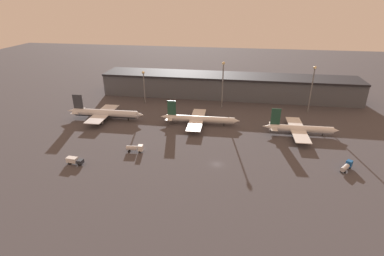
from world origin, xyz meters
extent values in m
plane|color=#423F44|center=(0.00, 0.00, 0.00)|extent=(600.00, 600.00, 0.00)
cube|color=#4C515B|center=(0.00, 91.57, 6.95)|extent=(170.23, 21.04, 13.89)
cube|color=black|center=(0.00, 91.57, 14.49)|extent=(170.23, 23.04, 1.20)
cylinder|color=silver|center=(-65.76, 39.31, 3.77)|extent=(37.11, 4.77, 3.97)
cylinder|color=#333842|center=(-65.76, 39.31, 3.07)|extent=(35.25, 4.14, 3.37)
cone|color=silver|center=(-46.06, 39.74, 3.77)|extent=(4.84, 3.87, 3.77)
cone|color=silver|center=(-85.66, 38.87, 4.07)|extent=(6.02, 3.50, 3.37)
cube|color=#333842|center=(-81.31, 38.97, 9.79)|extent=(5.56, 0.52, 8.08)
cube|color=silver|center=(-82.05, 38.95, 4.36)|extent=(4.20, 10.63, 0.24)
cube|color=silver|center=(-67.61, 39.27, 3.27)|extent=(9.36, 29.48, 0.36)
cylinder|color=gray|center=(-66.68, 47.49, 1.93)|extent=(4.41, 2.28, 2.18)
cylinder|color=gray|center=(-66.32, 31.09, 1.93)|extent=(4.41, 2.28, 2.18)
cylinder|color=black|center=(-52.80, 39.59, 0.89)|extent=(0.50, 0.50, 1.78)
cylinder|color=black|center=(-67.65, 40.85, 0.89)|extent=(0.50, 0.50, 1.78)
cylinder|color=black|center=(-67.58, 37.68, 0.89)|extent=(0.50, 0.50, 1.78)
cylinder|color=white|center=(-12.44, 40.50, 3.13)|extent=(36.88, 4.10, 3.30)
cylinder|color=#ADB2B7|center=(-12.44, 40.50, 2.56)|extent=(35.03, 3.57, 2.80)
cone|color=white|center=(6.96, 40.93, 3.13)|extent=(4.03, 3.22, 3.13)
cone|color=white|center=(-32.00, 40.08, 3.38)|extent=(5.01, 2.91, 2.80)
cube|color=#1E4738|center=(-27.90, 40.17, 8.80)|extent=(4.63, 0.50, 8.04)
cube|color=white|center=(-28.63, 40.15, 3.63)|extent=(3.55, 11.44, 0.24)
cube|color=white|center=(-14.28, 40.46, 2.72)|extent=(7.94, 31.72, 0.36)
cylinder|color=gray|center=(-13.37, 49.33, 1.56)|extent=(3.67, 1.89, 1.81)
cylinder|color=gray|center=(-12.98, 31.65, 1.56)|extent=(3.67, 1.89, 1.81)
cylinder|color=black|center=(0.45, 40.78, 0.74)|extent=(0.50, 0.50, 1.48)
cylinder|color=black|center=(-14.31, 41.78, 0.74)|extent=(0.50, 0.50, 1.48)
cylinder|color=black|center=(-14.25, 39.14, 0.74)|extent=(0.50, 0.50, 1.48)
cylinder|color=white|center=(39.12, 35.79, 3.14)|extent=(30.91, 3.98, 3.31)
cylinder|color=#ADB2B7|center=(39.12, 35.79, 2.57)|extent=(29.35, 3.45, 2.81)
cone|color=white|center=(55.54, 36.15, 3.14)|extent=(4.04, 3.23, 3.14)
cone|color=white|center=(22.55, 35.43, 3.39)|extent=(5.03, 2.92, 2.81)
cube|color=#1E4738|center=(26.17, 35.51, 8.99)|extent=(4.64, 0.50, 8.38)
cube|color=white|center=(25.56, 35.49, 3.64)|extent=(3.56, 11.49, 0.24)
cube|color=white|center=(37.58, 35.75, 2.73)|extent=(7.97, 31.86, 0.36)
cylinder|color=gray|center=(38.31, 44.65, 1.57)|extent=(3.68, 1.90, 1.82)
cylinder|color=gray|center=(38.70, 26.90, 1.57)|extent=(3.68, 1.90, 1.82)
cylinder|color=black|center=(49.92, 36.02, 0.74)|extent=(0.50, 0.50, 1.49)
cylinder|color=black|center=(37.55, 37.08, 0.74)|extent=(0.50, 0.50, 1.49)
cylinder|color=black|center=(37.61, 34.43, 0.74)|extent=(0.50, 0.50, 1.49)
cube|color=#195199|center=(53.10, 5.71, 2.01)|extent=(2.97, 2.98, 2.59)
cylinder|color=#B7B7BC|center=(50.63, 2.54, 1.66)|extent=(4.42, 4.92, 1.88)
cylinder|color=black|center=(52.30, 5.95, 0.45)|extent=(0.96, 1.03, 0.90)
cylinder|color=black|center=(53.53, 4.99, 0.45)|extent=(0.96, 1.03, 0.90)
cylinder|color=black|center=(49.26, 2.06, 0.45)|extent=(0.96, 1.03, 0.90)
cylinder|color=black|center=(50.50, 1.10, 0.45)|extent=(0.96, 1.03, 0.90)
cube|color=white|center=(-34.57, 5.46, 2.00)|extent=(2.32, 2.49, 2.56)
cylinder|color=#B7B7BC|center=(-38.56, 5.15, 1.77)|extent=(4.89, 2.46, 2.10)
cylinder|color=black|center=(-34.95, 6.31, 0.45)|extent=(0.94, 0.65, 0.90)
cylinder|color=black|center=(-34.81, 4.56, 0.45)|extent=(0.94, 0.65, 0.90)
cylinder|color=black|center=(-39.83, 5.92, 0.45)|extent=(0.94, 0.65, 0.90)
cylinder|color=black|center=(-39.69, 4.18, 0.45)|extent=(0.94, 0.65, 0.90)
cube|color=#282D38|center=(-55.72, -9.11, 1.51)|extent=(2.36, 2.61, 1.58)
cube|color=silver|center=(-59.54, -8.73, 1.78)|extent=(4.62, 2.83, 2.11)
cylinder|color=black|center=(-55.85, -8.18, 0.45)|extent=(0.95, 0.69, 0.90)
cylinder|color=black|center=(-56.03, -9.99, 0.45)|extent=(0.95, 0.69, 0.90)
cylinder|color=black|center=(-60.37, -7.74, 0.45)|extent=(0.95, 0.69, 0.90)
cylinder|color=black|center=(-60.55, -9.54, 0.45)|extent=(0.95, 0.69, 0.90)
cylinder|color=slate|center=(-52.24, 69.39, 9.75)|extent=(0.70, 0.70, 19.50)
sphere|color=beige|center=(-52.24, 69.39, 20.10)|extent=(1.80, 1.80, 1.80)
cylinder|color=slate|center=(-2.65, 69.39, 13.48)|extent=(0.70, 0.70, 26.96)
sphere|color=beige|center=(-2.65, 69.39, 27.56)|extent=(1.80, 1.80, 1.80)
cylinder|color=slate|center=(48.99, 69.39, 13.08)|extent=(0.70, 0.70, 26.17)
sphere|color=beige|center=(48.99, 69.39, 26.77)|extent=(1.80, 1.80, 1.80)
camera|label=1|loc=(6.67, -107.55, 64.49)|focal=28.00mm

